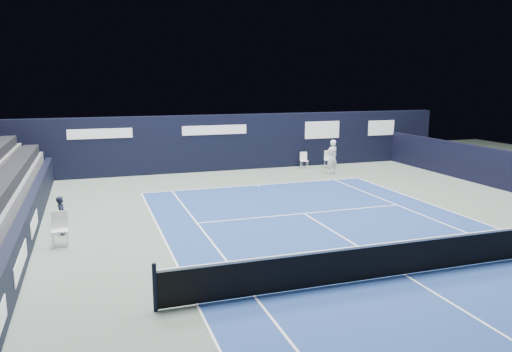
{
  "coord_description": "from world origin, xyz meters",
  "views": [
    {
      "loc": [
        -7.57,
        -10.34,
        4.97
      ],
      "look_at": [
        -1.46,
        7.74,
        1.3
      ],
      "focal_mm": 35.0,
      "sensor_mm": 36.0,
      "label": 1
    }
  ],
  "objects_px": {
    "folding_chair_back_a": "(304,159)",
    "tennis_net": "(406,256)",
    "line_judge_chair": "(60,226)",
    "tennis_player": "(332,157)",
    "folding_chair_back_b": "(328,158)"
  },
  "relations": [
    {
      "from": "tennis_net",
      "to": "tennis_player",
      "type": "distance_m",
      "value": 14.39
    },
    {
      "from": "line_judge_chair",
      "to": "tennis_net",
      "type": "bearing_deg",
      "value": -31.22
    },
    {
      "from": "line_judge_chair",
      "to": "tennis_player",
      "type": "relative_size",
      "value": 0.58
    },
    {
      "from": "folding_chair_back_b",
      "to": "tennis_net",
      "type": "height_order",
      "value": "tennis_net"
    },
    {
      "from": "folding_chair_back_a",
      "to": "folding_chair_back_b",
      "type": "distance_m",
      "value": 1.42
    },
    {
      "from": "folding_chair_back_b",
      "to": "folding_chair_back_a",
      "type": "bearing_deg",
      "value": 147.53
    },
    {
      "from": "folding_chair_back_b",
      "to": "line_judge_chair",
      "type": "relative_size",
      "value": 0.95
    },
    {
      "from": "tennis_player",
      "to": "folding_chair_back_a",
      "type": "bearing_deg",
      "value": 109.47
    },
    {
      "from": "folding_chair_back_b",
      "to": "tennis_player",
      "type": "xyz_separation_m",
      "value": [
        -0.62,
        -1.65,
        0.34
      ]
    },
    {
      "from": "folding_chair_back_a",
      "to": "tennis_net",
      "type": "height_order",
      "value": "tennis_net"
    },
    {
      "from": "folding_chair_back_a",
      "to": "line_judge_chair",
      "type": "distance_m",
      "value": 16.28
    },
    {
      "from": "folding_chair_back_a",
      "to": "tennis_net",
      "type": "bearing_deg",
      "value": -95.45
    },
    {
      "from": "tennis_net",
      "to": "line_judge_chair",
      "type": "bearing_deg",
      "value": 147.82
    },
    {
      "from": "line_judge_chair",
      "to": "tennis_player",
      "type": "height_order",
      "value": "tennis_player"
    },
    {
      "from": "folding_chair_back_a",
      "to": "tennis_net",
      "type": "relative_size",
      "value": 0.07
    }
  ]
}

